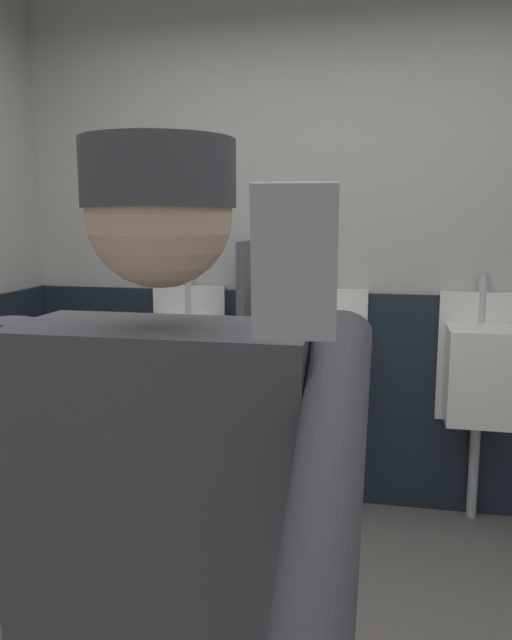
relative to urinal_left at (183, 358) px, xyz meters
The scene contains 8 objects.
wall_back 0.95m from the urinal_left, 16.31° to the left, with size 3.88×0.12×2.64m, color #B2B2AD.
wainscot_band_back 0.79m from the urinal_left, 10.90° to the left, with size 3.28×0.03×1.13m, color #19232D.
urinal_left is the anchor object (origin of this frame).
urinal_middle 0.75m from the urinal_left, ahead, with size 0.40×0.34×1.24m.
urinal_right 1.50m from the urinal_left, ahead, with size 0.40×0.34×1.24m.
privacy_divider_panel 0.42m from the urinal_left, 10.65° to the right, with size 0.04×0.40×0.90m, color #4C4C51.
person 2.27m from the urinal_left, 72.16° to the right, with size 0.71×0.60×1.63m.
cell_phone 2.92m from the urinal_left, 69.66° to the right, with size 0.06×0.02×0.11m, color #A5A8B2.
Camera 1 is at (0.30, -1.58, 1.51)m, focal length 35.39 mm.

